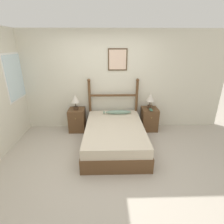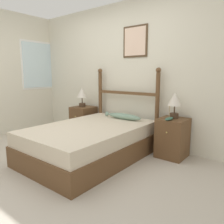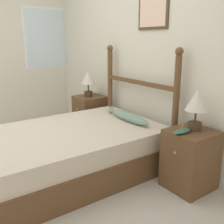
# 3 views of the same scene
# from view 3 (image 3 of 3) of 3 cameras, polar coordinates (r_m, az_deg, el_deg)

# --- Properties ---
(ground_plane) EXTENTS (16.00, 16.00, 0.00)m
(ground_plane) POSITION_cam_3_polar(r_m,az_deg,el_deg) (3.12, -21.44, -13.33)
(ground_plane) COLOR #B7AD9E
(wall_back) EXTENTS (6.40, 0.08, 2.55)m
(wall_back) POSITION_cam_3_polar(r_m,az_deg,el_deg) (3.54, 5.12, 12.68)
(wall_back) COLOR beige
(wall_back) RESTS_ON ground_plane
(bed) EXTENTS (1.32, 1.96, 0.50)m
(bed) POSITION_cam_3_polar(r_m,az_deg,el_deg) (3.00, -8.62, -8.36)
(bed) COLOR brown
(bed) RESTS_ON ground_plane
(headboard) EXTENTS (1.34, 0.09, 1.38)m
(headboard) POSITION_cam_3_polar(r_m,az_deg,el_deg) (3.34, 5.68, 3.35)
(headboard) COLOR brown
(headboard) RESTS_ON ground_plane
(nightstand_left) EXTENTS (0.41, 0.46, 0.60)m
(nightstand_left) POSITION_cam_3_polar(r_m,az_deg,el_deg) (4.14, -4.72, -0.63)
(nightstand_left) COLOR brown
(nightstand_left) RESTS_ON ground_plane
(nightstand_right) EXTENTS (0.41, 0.46, 0.60)m
(nightstand_right) POSITION_cam_3_polar(r_m,az_deg,el_deg) (2.75, 16.60, -9.86)
(nightstand_right) COLOR brown
(nightstand_right) RESTS_ON ground_plane
(table_lamp_left) EXTENTS (0.21, 0.21, 0.40)m
(table_lamp_left) POSITION_cam_3_polar(r_m,az_deg,el_deg) (4.02, -5.22, 7.09)
(table_lamp_left) COLOR #422D1E
(table_lamp_left) RESTS_ON nightstand_left
(table_lamp_right) EXTENTS (0.21, 0.21, 0.40)m
(table_lamp_right) POSITION_cam_3_polar(r_m,az_deg,el_deg) (2.60, 17.94, 1.76)
(table_lamp_right) COLOR #422D1E
(table_lamp_right) RESTS_ON nightstand_right
(model_boat) EXTENTS (0.08, 0.23, 0.21)m
(model_boat) POSITION_cam_3_polar(r_m,az_deg,el_deg) (2.53, 15.00, -4.02)
(model_boat) COLOR #386651
(model_boat) RESTS_ON nightstand_right
(fish_pillow) EXTENTS (0.72, 0.13, 0.10)m
(fish_pillow) POSITION_cam_3_polar(r_m,az_deg,el_deg) (3.16, 3.58, -1.06)
(fish_pillow) COLOR gray
(fish_pillow) RESTS_ON bed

